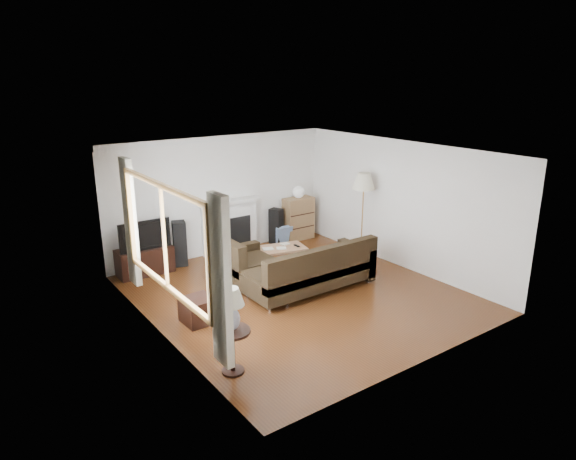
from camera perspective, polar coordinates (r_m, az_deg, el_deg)
room at (r=8.63m, az=1.16°, el=0.48°), size 5.10×5.60×2.54m
window at (r=7.23m, az=-13.61°, el=-0.84°), size 0.12×2.74×1.54m
curtain_near at (r=5.99m, az=-7.46°, el=-5.77°), size 0.10×0.35×2.10m
curtain_far at (r=8.66m, az=-17.09°, el=0.80°), size 0.10×0.35×2.10m
fireplace at (r=11.04m, az=-6.46°, el=0.41°), size 1.40×0.26×1.15m
tv_stand at (r=10.24m, az=-15.62°, el=-3.32°), size 1.04×0.47×0.52m
television at (r=10.07m, az=-15.86°, el=-0.42°), size 0.98×0.13×0.57m
speaker_left at (r=10.48m, az=-11.93°, el=-1.47°), size 0.33×0.36×0.90m
speaker_right at (r=11.58m, az=-1.33°, el=0.43°), size 0.31×0.34×0.81m
bookshelf at (r=11.88m, az=1.15°, el=1.29°), size 0.71×0.34×0.98m
globe_lamp at (r=11.73m, az=1.17°, el=4.23°), size 0.27×0.27×0.27m
sectional_sofa at (r=9.08m, az=2.48°, el=-4.26°), size 2.58×1.88×0.83m
coffee_table at (r=10.24m, az=-0.98°, el=-3.01°), size 1.13×0.78×0.40m
footstool at (r=8.15m, az=-9.93°, el=-8.76°), size 0.49×0.49×0.40m
floor_lamp at (r=10.64m, az=8.26°, el=1.54°), size 0.56×0.56×1.80m
side_table at (r=6.78m, az=-6.20°, el=-13.23°), size 0.48×0.48×0.60m
table_lamp at (r=6.51m, az=-6.36°, el=-8.78°), size 0.35×0.35×0.56m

